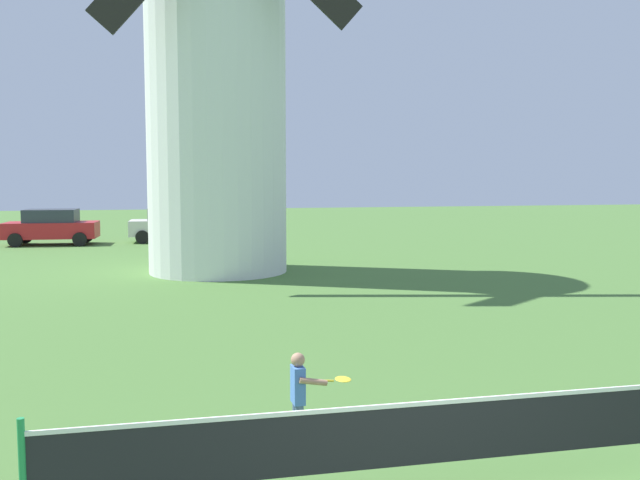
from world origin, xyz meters
TOP-DOWN VIEW (x-y plane):
  - windmill at (-0.52, 17.87)m, footprint 7.89×5.01m
  - tennis_net at (-0.41, 1.71)m, footprint 5.86×0.06m
  - player_far at (-0.70, 3.41)m, footprint 0.67×0.42m
  - parked_car_red at (-7.01, 28.11)m, footprint 3.95×2.05m
  - parked_car_cream at (-1.80, 28.47)m, footprint 3.91×2.05m

SIDE VIEW (x-z plane):
  - player_far at x=-0.70m, z-range 0.07..1.13m
  - tennis_net at x=-0.41m, z-range 0.14..1.24m
  - parked_car_cream at x=-1.80m, z-range 0.03..1.59m
  - parked_car_red at x=-7.01m, z-range 0.03..1.59m
  - windmill at x=-0.52m, z-range -0.14..14.47m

